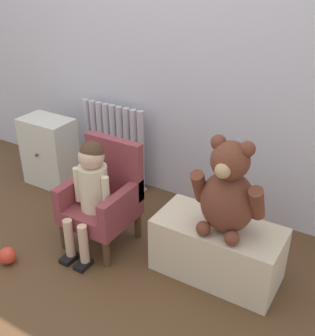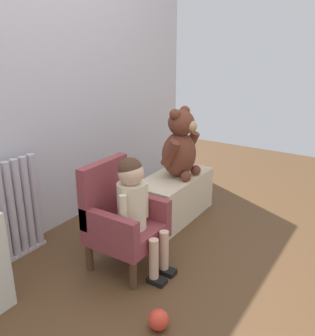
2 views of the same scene
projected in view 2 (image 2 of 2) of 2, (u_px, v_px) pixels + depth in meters
The scene contains 8 objects.
ground_plane at pixel (186, 291), 2.10m from camera, with size 6.00×6.00×0.00m, color #53371F.
back_wall at pixel (19, 62), 2.32m from camera, with size 3.80×0.05×2.40m, color silver.
radiator at pixel (3, 216), 2.28m from camera, with size 0.56×0.05×0.65m.
child_armchair at pixel (121, 218), 2.26m from camera, with size 0.40×0.39×0.66m.
child_figure at pixel (135, 200), 2.16m from camera, with size 0.25×0.35×0.71m.
low_bench at pixel (174, 196), 2.93m from camera, with size 0.70×0.34×0.34m, color beige.
large_teddy_bear at pixel (180, 147), 2.82m from camera, with size 0.39×0.27×0.53m.
toy_ball at pixel (159, 320), 1.82m from camera, with size 0.10×0.10×0.10m, color red.
Camera 2 is at (-1.56, -0.81, 1.35)m, focal length 40.00 mm.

